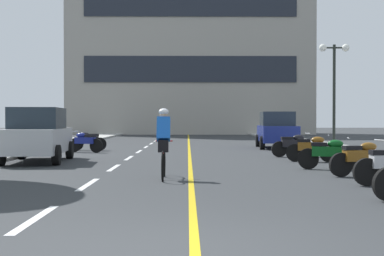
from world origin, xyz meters
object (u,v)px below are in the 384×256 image
(motorcycle_3, at_px, (329,153))
(parked_car_near, at_px, (38,135))
(cyclist_rider, at_px, (163,142))
(motorcycle_2, at_px, (362,157))
(motorcycle_5, at_px, (294,145))
(motorcycle_7, at_px, (88,140))
(motorcycle_6, at_px, (85,142))
(parked_car_mid, at_px, (277,130))
(motorcycle_4, at_px, (312,148))
(street_lamp_mid, at_px, (334,71))

(motorcycle_3, bearing_deg, parked_car_near, 162.61)
(parked_car_near, height_order, cyclist_rider, parked_car_near)
(motorcycle_2, height_order, motorcycle_5, same)
(cyclist_rider, bearing_deg, motorcycle_2, 5.63)
(parked_car_near, relative_size, motorcycle_7, 2.54)
(motorcycle_7, relative_size, cyclist_rider, 0.96)
(motorcycle_5, relative_size, motorcycle_6, 1.04)
(parked_car_near, height_order, parked_car_mid, same)
(motorcycle_3, relative_size, motorcycle_6, 1.02)
(parked_car_mid, height_order, motorcycle_4, parked_car_mid)
(motorcycle_3, height_order, cyclist_rider, cyclist_rider)
(cyclist_rider, bearing_deg, parked_car_mid, 69.76)
(street_lamp_mid, relative_size, motorcycle_4, 2.95)
(parked_car_mid, height_order, motorcycle_7, parked_car_mid)
(motorcycle_3, distance_m, cyclist_rider, 5.13)
(motorcycle_7, bearing_deg, motorcycle_2, -51.56)
(motorcycle_3, height_order, motorcycle_5, same)
(motorcycle_2, distance_m, cyclist_rider, 4.97)
(motorcycle_2, relative_size, motorcycle_6, 1.03)
(motorcycle_2, bearing_deg, parked_car_mid, 89.38)
(parked_car_near, bearing_deg, motorcycle_4, -0.52)
(street_lamp_mid, bearing_deg, motorcycle_7, -175.62)
(motorcycle_4, xyz_separation_m, motorcycle_6, (-8.66, 5.27, 0.00))
(motorcycle_5, bearing_deg, motorcycle_2, -87.53)
(parked_car_mid, xyz_separation_m, motorcycle_6, (-8.97, -3.46, -0.44))
(motorcycle_3, xyz_separation_m, motorcycle_6, (-8.48, 8.02, 0.00))
(motorcycle_6, bearing_deg, parked_car_near, -96.18)
(parked_car_near, xyz_separation_m, motorcycle_5, (9.09, 2.28, -0.44))
(motorcycle_7, bearing_deg, motorcycle_4, -37.50)
(cyclist_rider, bearing_deg, motorcycle_3, 26.44)
(motorcycle_5, bearing_deg, street_lamp_mid, 60.32)
(motorcycle_2, bearing_deg, motorcycle_7, 128.44)
(parked_car_mid, relative_size, cyclist_rider, 2.42)
(street_lamp_mid, bearing_deg, motorcycle_4, -110.60)
(street_lamp_mid, xyz_separation_m, motorcycle_5, (-3.00, -5.27, -3.28))
(parked_car_mid, height_order, motorcycle_3, parked_car_mid)
(motorcycle_4, xyz_separation_m, motorcycle_5, (-0.13, 2.37, 0.00))
(cyclist_rider, bearing_deg, motorcycle_7, 108.88)
(motorcycle_7, bearing_deg, motorcycle_6, -84.92)
(parked_car_near, xyz_separation_m, motorcycle_6, (0.56, 5.19, -0.44))
(street_lamp_mid, relative_size, motorcycle_7, 2.91)
(motorcycle_6, bearing_deg, street_lamp_mid, 11.57)
(street_lamp_mid, xyz_separation_m, parked_car_mid, (-2.56, 1.10, -2.84))
(motorcycle_3, bearing_deg, motorcycle_6, 136.58)
(motorcycle_6, distance_m, cyclist_rider, 11.02)
(motorcycle_3, bearing_deg, street_lamp_mid, 73.63)
(motorcycle_3, distance_m, motorcycle_5, 5.11)
(parked_car_near, distance_m, motorcycle_6, 5.24)
(parked_car_mid, bearing_deg, motorcycle_5, -93.98)
(motorcycle_3, xyz_separation_m, motorcycle_5, (0.05, 5.11, 0.00))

